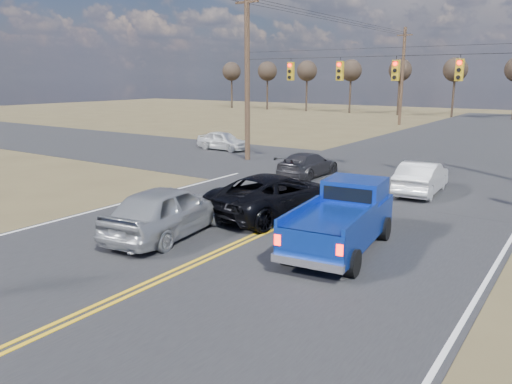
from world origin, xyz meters
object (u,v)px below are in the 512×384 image
Objects in this scene: pickup_truck at (342,219)px; white_car_queue at (421,178)px; black_suv at (277,195)px; dgrey_car_queue at (308,164)px; silver_suv at (167,210)px; cross_car_west at (223,141)px.

white_car_queue is (-0.26, 8.68, -0.23)m from pickup_truck.
dgrey_car_queue is at bearing -60.07° from black_suv.
black_suv is at bearing 59.45° from white_car_queue.
silver_suv is at bearing 61.48° from white_car_queue.
black_suv is 7.36m from white_car_queue.
cross_car_west is (-12.09, 12.23, -0.12)m from black_suv.
white_car_queue is at bearing -106.95° from black_suv.
white_car_queue is at bearing 174.73° from dgrey_car_queue.
black_suv is 17.20m from cross_car_west.
silver_suv is at bearing 78.52° from black_suv.
pickup_truck is at bearing 159.40° from black_suv.
pickup_truck is at bearing -130.68° from cross_car_west.
black_suv is (-3.59, 2.11, -0.16)m from pickup_truck.
pickup_truck reaches higher than black_suv.
pickup_truck is 1.08× the size of silver_suv.
dgrey_car_queue is (-2.63, 7.20, -0.16)m from black_suv.
pickup_truck reaches higher than silver_suv.
black_suv reaches higher than cross_car_west.
black_suv is at bearing 110.86° from dgrey_car_queue.
white_car_queue is at bearing -122.87° from silver_suv.
black_suv is at bearing 142.75° from pickup_truck.
silver_suv reaches higher than black_suv.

